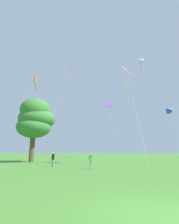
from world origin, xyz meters
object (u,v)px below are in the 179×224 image
(kite_white_distant, at_px, (140,60))
(kite_red_high, at_px, (68,76))
(person_in_blue_jacket, at_px, (91,160))
(tree_right_cluster, at_px, (35,119))
(kite_green_small, at_px, (34,112))
(person_in_red_shirt, at_px, (53,158))
(kite_blue_delta, at_px, (168,109))
(kite_purple_streamer, at_px, (109,109))
(kite_pink_low, at_px, (127,74))
(kite_orange_box, at_px, (35,80))

(kite_white_distant, height_order, kite_red_high, kite_white_distant)
(person_in_blue_jacket, height_order, tree_right_cluster, tree_right_cluster)
(kite_green_small, bearing_deg, kite_red_high, 75.93)
(person_in_red_shirt, bearing_deg, kite_blue_delta, 41.21)
(person_in_red_shirt, xyz_separation_m, person_in_blue_jacket, (4.88, -2.10, -0.04))
(kite_purple_streamer, distance_m, person_in_red_shirt, 31.71)
(kite_pink_low, xyz_separation_m, kite_orange_box, (-20.76, 9.78, 5.17))
(kite_blue_delta, bearing_deg, kite_pink_low, -128.17)
(kite_pink_low, bearing_deg, person_in_red_shirt, -151.23)
(person_in_red_shirt, bearing_deg, kite_pink_low, 28.77)
(kite_pink_low, relative_size, person_in_red_shirt, 8.93)
(kite_pink_low, height_order, tree_right_cluster, kite_pink_low)
(person_in_red_shirt, height_order, tree_right_cluster, tree_right_cluster)
(kite_pink_low, height_order, person_in_red_shirt, kite_pink_low)
(kite_orange_box, height_order, kite_purple_streamer, kite_orange_box)
(kite_white_distant, height_order, person_in_blue_jacket, kite_white_distant)
(kite_white_distant, relative_size, kite_purple_streamer, 1.76)
(kite_green_small, relative_size, kite_blue_delta, 0.95)
(kite_green_small, xyz_separation_m, person_in_blue_jacket, (13.99, -12.72, -8.31))
(kite_pink_low, relative_size, kite_blue_delta, 1.41)
(kite_orange_box, distance_m, tree_right_cluster, 13.85)
(kite_pink_low, bearing_deg, kite_purple_streamer, 101.39)
(kite_purple_streamer, relative_size, person_in_blue_jacket, 9.78)
(kite_white_distant, xyz_separation_m, kite_pink_low, (-4.26, -19.42, -12.74))
(kite_orange_box, relative_size, tree_right_cluster, 1.76)
(kite_pink_low, distance_m, kite_orange_box, 23.52)
(kite_white_distant, height_order, person_in_red_shirt, kite_white_distant)
(kite_pink_low, distance_m, kite_blue_delta, 12.58)
(kite_green_small, xyz_separation_m, kite_red_high, (2.88, 11.49, 12.73))
(kite_blue_delta, bearing_deg, kite_green_small, -171.50)
(kite_red_high, relative_size, tree_right_cluster, 2.31)
(kite_purple_streamer, relative_size, tree_right_cluster, 1.39)
(kite_white_distant, bearing_deg, kite_purple_streamer, 154.48)
(person_in_blue_jacket, bearing_deg, kite_white_distant, 72.37)
(kite_orange_box, height_order, kite_red_high, kite_red_high)
(kite_pink_low, bearing_deg, tree_right_cluster, 170.07)
(kite_red_high, xyz_separation_m, person_in_blue_jacket, (11.11, -24.21, -21.04))
(kite_purple_streamer, height_order, kite_blue_delta, kite_purple_streamer)
(kite_pink_low, bearing_deg, person_in_blue_jacket, -120.48)
(kite_purple_streamer, bearing_deg, person_in_red_shirt, -98.45)
(kite_orange_box, distance_m, person_in_blue_jacket, 29.31)
(kite_white_distant, distance_m, kite_pink_low, 23.61)
(kite_pink_low, relative_size, kite_orange_box, 0.76)
(kite_red_high, bearing_deg, kite_green_small, -104.07)
(tree_right_cluster, bearing_deg, person_in_blue_jacket, -39.75)
(kite_green_small, relative_size, kite_pink_low, 0.67)
(kite_white_distant, relative_size, kite_pink_low, 1.84)
(kite_purple_streamer, relative_size, kite_red_high, 0.60)
(kite_blue_delta, height_order, person_in_red_shirt, kite_blue_delta)
(kite_orange_box, xyz_separation_m, tree_right_cluster, (4.74, -6.98, -10.99))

